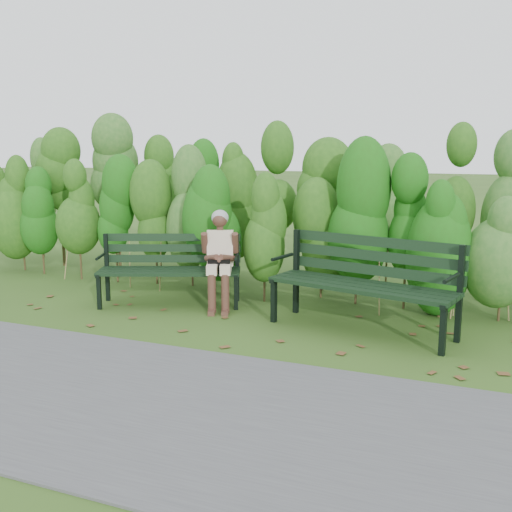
% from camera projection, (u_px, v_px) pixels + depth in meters
% --- Properties ---
extents(ground, '(80.00, 80.00, 0.00)m').
position_uv_depth(ground, '(244.00, 326.00, 6.79)').
color(ground, '#34521B').
extents(footpath, '(60.00, 2.50, 0.01)m').
position_uv_depth(footpath, '(136.00, 401.00, 4.78)').
color(footpath, '#474749').
rests_on(footpath, ground).
extents(hedge_band, '(11.04, 1.67, 2.42)m').
position_uv_depth(hedge_band, '(297.00, 201.00, 8.25)').
color(hedge_band, '#47381E').
rests_on(hedge_band, ground).
extents(leaf_litter, '(5.17, 2.15, 0.01)m').
position_uv_depth(leaf_litter, '(206.00, 321.00, 6.99)').
color(leaf_litter, brown).
rests_on(leaf_litter, ground).
extents(bench_left, '(1.87, 1.20, 0.89)m').
position_uv_depth(bench_left, '(170.00, 263.00, 7.69)').
color(bench_left, black).
rests_on(bench_left, ground).
extents(bench_right, '(2.15, 1.11, 1.03)m').
position_uv_depth(bench_right, '(366.00, 276.00, 6.57)').
color(bench_right, black).
rests_on(bench_right, ground).
extents(seated_woman, '(0.55, 0.74, 1.22)m').
position_uv_depth(seated_woman, '(220.00, 253.00, 7.47)').
color(seated_woman, beige).
rests_on(seated_woman, ground).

